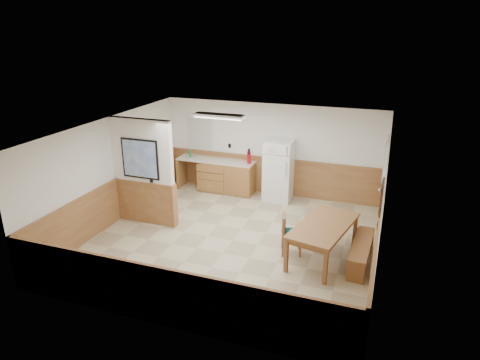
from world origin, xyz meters
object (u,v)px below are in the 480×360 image
at_px(dining_bench, 362,248).
at_px(fire_extinguisher, 249,157).
at_px(dining_table, 324,229).
at_px(dining_chair, 288,231).
at_px(soap_bottle, 190,153).
at_px(refrigerator, 279,170).

bearing_deg(dining_bench, fire_extinguisher, 142.88).
xyz_separation_m(dining_table, dining_bench, (0.75, 0.07, -0.32)).
bearing_deg(dining_table, dining_chair, -167.24).
bearing_deg(fire_extinguisher, dining_chair, -46.65).
relative_size(dining_table, dining_chair, 2.30).
xyz_separation_m(dining_bench, dining_chair, (-1.47, -0.07, 0.15)).
xyz_separation_m(dining_table, dining_chair, (-0.72, -0.01, -0.16)).
xyz_separation_m(fire_extinguisher, soap_bottle, (-1.76, 0.02, -0.08)).
xyz_separation_m(dining_bench, fire_extinguisher, (-3.23, 2.70, 0.74)).
xyz_separation_m(dining_chair, soap_bottle, (-3.52, 2.79, 0.51)).
distance_m(dining_chair, soap_bottle, 4.52).
bearing_deg(refrigerator, soap_bottle, 178.03).
relative_size(dining_bench, fire_extinguisher, 3.80).
distance_m(dining_bench, fire_extinguisher, 4.28).
xyz_separation_m(refrigerator, dining_chair, (0.92, -2.73, -0.32)).
relative_size(refrigerator, soap_bottle, 7.62).
relative_size(refrigerator, fire_extinguisher, 3.93).
relative_size(dining_table, dining_bench, 1.24).
bearing_deg(dining_chair, dining_bench, -12.75).
bearing_deg(soap_bottle, dining_table, -33.30).
distance_m(dining_table, soap_bottle, 5.08).
height_order(dining_table, dining_bench, dining_table).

